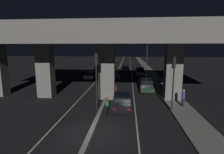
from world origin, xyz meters
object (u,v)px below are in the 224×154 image
(car_dark_green_second, at_px, (146,85))
(pedestrian_on_sidewalk, at_px, (183,98))
(car_black_lead, at_px, (122,101))
(street_lamp, at_px, (146,52))
(traffic_light_right_of_median, at_px, (173,74))
(motorcycle_black_filtering_near, at_px, (107,106))
(car_silver_fifth, at_px, (125,68))
(motorcycle_red_filtering_mid, at_px, (115,91))
(car_white_fourth, at_px, (140,71))
(car_silver_lead_oncoming, at_px, (91,75))
(motorcycle_blue_filtering_far, at_px, (118,78))
(car_dark_red_second_oncoming, at_px, (99,69))
(car_black_third, at_px, (142,78))
(traffic_light_left_of_median, at_px, (97,71))

(car_dark_green_second, xyz_separation_m, pedestrian_on_sidewalk, (3.06, -6.69, 0.19))
(car_black_lead, bearing_deg, street_lamp, -10.40)
(traffic_light_right_of_median, xyz_separation_m, motorcycle_black_filtering_near, (-6.10, -0.96, -2.99))
(car_silver_fifth, bearing_deg, motorcycle_red_filtering_mid, 177.06)
(pedestrian_on_sidewalk, bearing_deg, car_white_fourth, 98.48)
(street_lamp, distance_m, car_silver_fifth, 7.87)
(car_silver_lead_oncoming, relative_size, motorcycle_blue_filtering_far, 2.22)
(street_lamp, bearing_deg, motorcycle_blue_filtering_far, -110.03)
(traffic_light_right_of_median, distance_m, car_dark_red_second_oncoming, 28.42)
(street_lamp, height_order, car_black_third, street_lamp)
(car_white_fourth, bearing_deg, car_black_lead, 173.21)
(car_silver_lead_oncoming, bearing_deg, street_lamp, 142.29)
(car_black_third, bearing_deg, car_dark_red_second_oncoming, 36.48)
(car_dark_red_second_oncoming, bearing_deg, motorcycle_black_filtering_near, 10.42)
(traffic_light_right_of_median, relative_size, street_lamp, 0.67)
(car_dark_red_second_oncoming, relative_size, motorcycle_red_filtering_mid, 2.07)
(car_silver_lead_oncoming, distance_m, pedestrian_on_sidewalk, 19.61)
(street_lamp, xyz_separation_m, car_white_fourth, (-2.18, -10.08, -3.78))
(traffic_light_right_of_median, xyz_separation_m, car_dark_green_second, (-1.70, 7.72, -2.74))
(motorcycle_red_filtering_mid, bearing_deg, pedestrian_on_sidewalk, -117.20)
(traffic_light_right_of_median, height_order, car_white_fourth, traffic_light_right_of_median)
(traffic_light_right_of_median, relative_size, motorcycle_black_filtering_near, 2.71)
(traffic_light_left_of_median, height_order, car_dark_red_second_oncoming, traffic_light_left_of_median)
(street_lamp, bearing_deg, car_silver_fifth, -142.57)
(traffic_light_right_of_median, bearing_deg, car_black_third, 97.17)
(car_silver_lead_oncoming, bearing_deg, car_dark_green_second, 49.24)
(car_dark_green_second, distance_m, motorcycle_black_filtering_near, 9.74)
(car_silver_fifth, distance_m, motorcycle_blue_filtering_far, 13.48)
(car_silver_lead_oncoming, xyz_separation_m, pedestrian_on_sidewalk, (12.73, -14.92, 0.28))
(motorcycle_black_filtering_near, bearing_deg, pedestrian_on_sidewalk, -78.72)
(car_silver_fifth, distance_m, motorcycle_black_filtering_near, 28.34)
(traffic_light_left_of_median, xyz_separation_m, car_black_lead, (2.48, 0.51, -3.05))
(traffic_light_right_of_median, height_order, motorcycle_red_filtering_mid, traffic_light_right_of_median)
(traffic_light_left_of_median, relative_size, traffic_light_right_of_median, 1.06)
(car_dark_green_second, xyz_separation_m, motorcycle_red_filtering_mid, (-4.11, -2.65, -0.28))
(car_silver_fifth, height_order, motorcycle_black_filtering_near, car_silver_fifth)
(traffic_light_right_of_median, distance_m, motorcycle_black_filtering_near, 6.86)
(car_black_lead, relative_size, car_silver_lead_oncoming, 1.08)
(motorcycle_black_filtering_near, height_order, motorcycle_red_filtering_mid, motorcycle_black_filtering_near)
(traffic_light_right_of_median, xyz_separation_m, car_white_fourth, (-1.68, 21.42, -2.71))
(car_black_lead, distance_m, motorcycle_black_filtering_near, 1.99)
(car_silver_lead_oncoming, relative_size, motorcycle_black_filtering_near, 2.28)
(traffic_light_left_of_median, xyz_separation_m, traffic_light_right_of_median, (7.25, 0.00, -0.21))
(car_black_lead, relative_size, pedestrian_on_sidewalk, 2.73)
(car_dark_red_second_oncoming, relative_size, motorcycle_black_filtering_near, 2.07)
(traffic_light_left_of_median, distance_m, car_white_fourth, 22.33)
(motorcycle_black_filtering_near, bearing_deg, car_black_third, -20.30)
(car_black_lead, height_order, car_black_third, car_black_lead)
(street_lamp, distance_m, car_dark_red_second_oncoming, 13.80)
(traffic_light_left_of_median, bearing_deg, street_lamp, 76.17)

